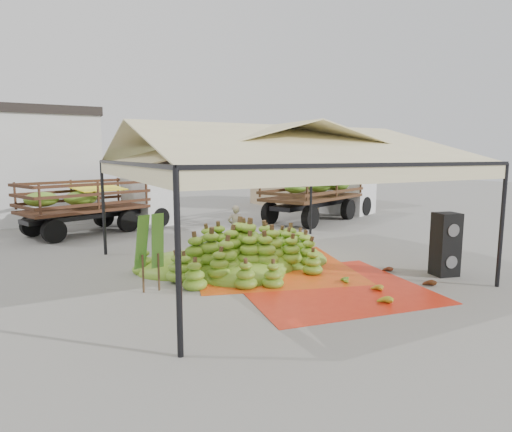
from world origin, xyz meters
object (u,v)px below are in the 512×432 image
vendor (235,226)px  truck_left (109,198)px  speaker_stack (446,244)px  banana_heap (240,244)px  truck_right (326,187)px

vendor → truck_left: size_ratio=0.22×
speaker_stack → truck_left: 13.33m
banana_heap → truck_left: truck_left is taller
truck_left → truck_right: size_ratio=0.87×
banana_heap → vendor: vendor is taller
banana_heap → truck_right: (7.96, 6.61, 0.94)m
truck_right → vendor: bearing=-171.9°
speaker_stack → truck_right: (3.56, 10.08, 0.73)m
banana_heap → truck_right: bearing=39.7°
banana_heap → speaker_stack: (4.40, -3.47, 0.21)m
banana_heap → speaker_stack: size_ratio=3.49×
banana_heap → vendor: size_ratio=3.97×
truck_right → speaker_stack: bearing=-132.9°
truck_left → banana_heap: bearing=-94.8°
banana_heap → truck_right: 10.39m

